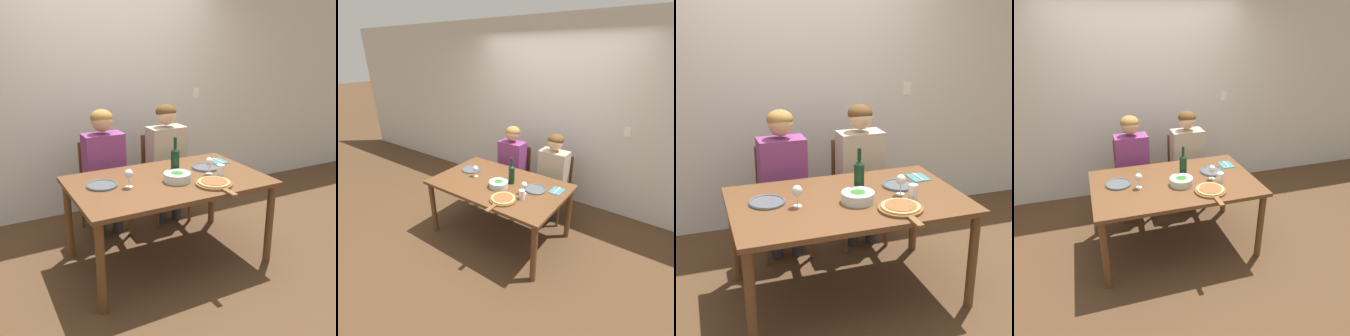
{
  "view_description": "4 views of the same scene",
  "coord_description": "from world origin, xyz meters",
  "views": [
    {
      "loc": [
        -1.44,
        -2.75,
        1.86
      ],
      "look_at": [
        0.01,
        0.01,
        0.84
      ],
      "focal_mm": 42.0,
      "sensor_mm": 36.0,
      "label": 1
    },
    {
      "loc": [
        1.71,
        -2.29,
        2.23
      ],
      "look_at": [
        0.03,
        0.11,
        0.92
      ],
      "focal_mm": 28.0,
      "sensor_mm": 36.0,
      "label": 2
    },
    {
      "loc": [
        -0.99,
        -2.84,
        1.98
      ],
      "look_at": [
        0.01,
        0.12,
        0.93
      ],
      "focal_mm": 50.0,
      "sensor_mm": 36.0,
      "label": 3
    },
    {
      "loc": [
        -0.78,
        -2.81,
        2.23
      ],
      "look_at": [
        0.09,
        0.03,
        0.87
      ],
      "focal_mm": 35.0,
      "sensor_mm": 36.0,
      "label": 4
    }
  ],
  "objects": [
    {
      "name": "fork_on_napkin",
      "position": [
        0.66,
        0.23,
        0.75
      ],
      "size": [
        0.14,
        0.18,
        0.01
      ],
      "color": "#387075",
      "rests_on": "dining_table"
    },
    {
      "name": "dinner_plate_left",
      "position": [
        -0.54,
        0.1,
        0.76
      ],
      "size": [
        0.25,
        0.25,
        0.02
      ],
      "color": "#4C5156",
      "rests_on": "dining_table"
    },
    {
      "name": "ground_plane",
      "position": [
        0.0,
        0.0,
        0.0
      ],
      "size": [
        40.0,
        40.0,
        0.0
      ],
      "primitive_type": "plane",
      "color": "#4C331E"
    },
    {
      "name": "wine_bottle",
      "position": [
        0.12,
        0.09,
        0.87
      ],
      "size": [
        0.07,
        0.07,
        0.33
      ],
      "color": "black",
      "rests_on": "dining_table"
    },
    {
      "name": "chair_left",
      "position": [
        -0.31,
        0.83,
        0.5
      ],
      "size": [
        0.42,
        0.42,
        0.91
      ],
      "color": "brown",
      "rests_on": "ground"
    },
    {
      "name": "wine_glass_left",
      "position": [
        -0.36,
        -0.02,
        0.85
      ],
      "size": [
        0.07,
        0.07,
        0.15
      ],
      "color": "silver",
      "rests_on": "dining_table"
    },
    {
      "name": "chair_right",
      "position": [
        0.37,
        0.83,
        0.5
      ],
      "size": [
        0.42,
        0.42,
        0.91
      ],
      "color": "brown",
      "rests_on": "ground"
    },
    {
      "name": "pizza_on_board",
      "position": [
        0.27,
        -0.3,
        0.76
      ],
      "size": [
        0.3,
        0.44,
        0.04
      ],
      "color": "brown",
      "rests_on": "dining_table"
    },
    {
      "name": "water_tumbler",
      "position": [
        0.42,
        -0.16,
        0.8
      ],
      "size": [
        0.07,
        0.07,
        0.11
      ],
      "color": "silver",
      "rests_on": "dining_table"
    },
    {
      "name": "wine_glass_right",
      "position": [
        0.38,
        -0.05,
        0.85
      ],
      "size": [
        0.07,
        0.07,
        0.15
      ],
      "color": "silver",
      "rests_on": "dining_table"
    },
    {
      "name": "person_man",
      "position": [
        0.37,
        0.72,
        0.76
      ],
      "size": [
        0.47,
        0.51,
        1.25
      ],
      "color": "#28282D",
      "rests_on": "ground"
    },
    {
      "name": "back_wall",
      "position": [
        0.0,
        1.39,
        1.35
      ],
      "size": [
        10.0,
        0.06,
        2.7
      ],
      "color": "silver",
      "rests_on": "ground"
    },
    {
      "name": "dinner_plate_right",
      "position": [
        0.44,
        0.11,
        0.76
      ],
      "size": [
        0.25,
        0.25,
        0.02
      ],
      "color": "#4C5156",
      "rests_on": "dining_table"
    },
    {
      "name": "broccoli_bowl",
      "position": [
        0.05,
        -0.08,
        0.78
      ],
      "size": [
        0.23,
        0.23,
        0.08
      ],
      "color": "silver",
      "rests_on": "dining_table"
    },
    {
      "name": "person_woman",
      "position": [
        -0.31,
        0.72,
        0.76
      ],
      "size": [
        0.47,
        0.51,
        1.25
      ],
      "color": "#28282D",
      "rests_on": "ground"
    },
    {
      "name": "dining_table",
      "position": [
        0.0,
        0.0,
        0.66
      ],
      "size": [
        1.63,
        1.0,
        0.75
      ],
      "color": "brown",
      "rests_on": "ground"
    }
  ]
}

